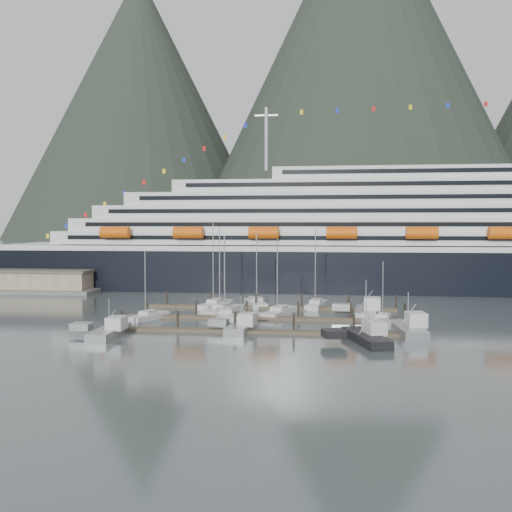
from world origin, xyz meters
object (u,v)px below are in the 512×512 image
at_px(warehouse, 15,281).
at_px(sailboat_c, 224,316).
at_px(sailboat_d, 280,313).
at_px(sailboat_h, 383,319).
at_px(trawler_e, 365,311).
at_px(trawler_c, 365,336).
at_px(trawler_b, 240,327).
at_px(trawler_d, 407,328).
at_px(trawler_a, 108,331).
at_px(cruise_ship, 425,242).
at_px(sailboat_a, 149,317).
at_px(sailboat_b, 223,311).
at_px(sailboat_g, 316,305).
at_px(sailboat_f, 256,304).
at_px(sailboat_e, 216,305).

height_order(warehouse, sailboat_c, sailboat_c).
xyz_separation_m(sailboat_d, sailboat_h, (17.97, -4.41, -0.04)).
distance_m(sailboat_d, trawler_e, 15.27).
relative_size(sailboat_c, trawler_c, 1.19).
relative_size(trawler_b, trawler_d, 0.80).
distance_m(warehouse, trawler_c, 100.96).
xyz_separation_m(trawler_a, trawler_d, (43.71, 6.86, 0.08)).
height_order(cruise_ship, sailboat_a, cruise_ship).
distance_m(sailboat_c, trawler_d, 32.00).
bearing_deg(sailboat_a, trawler_c, -94.93).
bearing_deg(trawler_a, sailboat_b, -27.83).
distance_m(sailboat_c, trawler_b, 13.50).
distance_m(sailboat_d, trawler_c, 27.18).
height_order(sailboat_a, trawler_d, sailboat_a).
bearing_deg(warehouse, sailboat_c, -32.73).
bearing_deg(trawler_e, trawler_b, 135.98).
xyz_separation_m(sailboat_g, trawler_d, (14.15, -27.58, 0.45)).
relative_size(sailboat_a, sailboat_d, 0.86).
relative_size(sailboat_d, trawler_e, 1.27).
xyz_separation_m(sailboat_b, trawler_d, (31.10, -17.63, 0.43)).
bearing_deg(sailboat_d, cruise_ship, -19.27).
distance_m(sailboat_b, trawler_d, 35.75).
bearing_deg(trawler_b, cruise_ship, -24.38).
xyz_separation_m(sailboat_c, trawler_a, (-13.87, -18.42, 0.37)).
bearing_deg(sailboat_f, cruise_ship, -65.45).
xyz_separation_m(sailboat_d, trawler_e, (15.26, 0.33, 0.49)).
bearing_deg(trawler_e, sailboat_b, 92.08).
height_order(sailboat_e, trawler_a, sailboat_e).
bearing_deg(trawler_c, sailboat_e, 22.94).
distance_m(warehouse, trawler_a, 73.36).
height_order(trawler_b, trawler_e, trawler_e).
bearing_deg(trawler_d, warehouse, 54.33).
distance_m(sailboat_d, sailboat_e, 16.19).
bearing_deg(sailboat_g, trawler_c, -159.04).
height_order(sailboat_e, trawler_e, sailboat_e).
bearing_deg(trawler_c, sailboat_c, 34.26).
bearing_deg(sailboat_e, cruise_ship, -36.59).
relative_size(sailboat_b, trawler_b, 1.71).
bearing_deg(sailboat_h, sailboat_b, 88.71).
bearing_deg(sailboat_f, trawler_b, 164.82).
bearing_deg(sailboat_h, sailboat_d, 85.97).
relative_size(sailboat_e, sailboat_f, 1.14).
height_order(sailboat_a, sailboat_e, sailboat_e).
bearing_deg(trawler_d, sailboat_b, 53.94).
height_order(sailboat_d, trawler_b, sailboat_d).
xyz_separation_m(cruise_ship, trawler_c, (-18.74, -69.99, -11.21)).
bearing_deg(trawler_d, sailboat_g, 20.65).
bearing_deg(trawler_a, cruise_ship, -39.20).
distance_m(sailboat_b, sailboat_f, 11.56).
bearing_deg(trawler_b, sailboat_c, 26.81).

